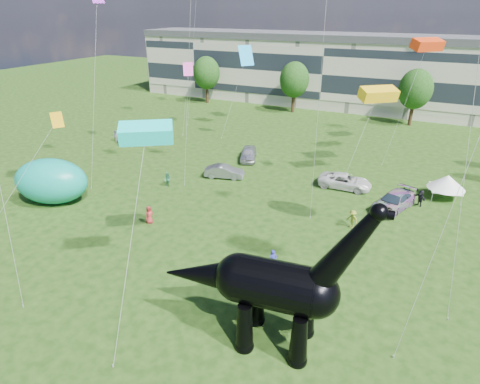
% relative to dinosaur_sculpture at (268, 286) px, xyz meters
% --- Properties ---
extents(ground, '(220.00, 220.00, 0.00)m').
position_rel_dinosaur_sculpture_xyz_m(ground, '(-5.02, -0.15, -3.77)').
color(ground, '#16330C').
rests_on(ground, ground).
extents(terrace_row, '(78.00, 11.00, 12.00)m').
position_rel_dinosaur_sculpture_xyz_m(terrace_row, '(-13.02, 61.85, 2.23)').
color(terrace_row, beige).
rests_on(terrace_row, ground).
extents(tree_far_left, '(5.20, 5.20, 9.44)m').
position_rel_dinosaur_sculpture_xyz_m(tree_far_left, '(-35.02, 52.85, 2.52)').
color(tree_far_left, '#382314').
rests_on(tree_far_left, ground).
extents(tree_mid_left, '(5.20, 5.20, 9.44)m').
position_rel_dinosaur_sculpture_xyz_m(tree_mid_left, '(-17.02, 52.85, 2.52)').
color(tree_mid_left, '#382314').
rests_on(tree_mid_left, ground).
extents(tree_mid_right, '(5.20, 5.20, 9.44)m').
position_rel_dinosaur_sculpture_xyz_m(tree_mid_right, '(2.98, 52.85, 2.52)').
color(tree_mid_right, '#382314').
rests_on(tree_mid_right, ground).
extents(dinosaur_sculpture, '(12.26, 3.78, 9.98)m').
position_rel_dinosaur_sculpture_xyz_m(dinosaur_sculpture, '(0.00, 0.00, 0.00)').
color(dinosaur_sculpture, black).
rests_on(dinosaur_sculpture, ground).
extents(car_silver, '(3.44, 5.09, 1.61)m').
position_rel_dinosaur_sculpture_xyz_m(car_silver, '(-13.67, 26.70, -2.96)').
color(car_silver, silver).
rests_on(car_silver, ground).
extents(car_grey, '(4.67, 2.68, 1.46)m').
position_rel_dinosaur_sculpture_xyz_m(car_grey, '(-13.62, 20.19, -3.04)').
color(car_grey, slate).
rests_on(car_grey, ground).
extents(car_white, '(5.62, 2.79, 1.53)m').
position_rel_dinosaur_sculpture_xyz_m(car_white, '(-0.81, 23.37, -3.00)').
color(car_white, white).
rests_on(car_white, ground).
extents(car_dark, '(4.05, 6.02, 1.62)m').
position_rel_dinosaur_sculpture_xyz_m(car_dark, '(4.47, 20.55, -2.96)').
color(car_dark, '#595960').
rests_on(car_dark, ground).
extents(gazebo_near, '(4.08, 4.08, 2.48)m').
position_rel_dinosaur_sculpture_xyz_m(gazebo_near, '(8.77, 25.32, -2.03)').
color(gazebo_near, white).
rests_on(gazebo_near, ground).
extents(gazebo_left, '(4.97, 4.97, 2.82)m').
position_rel_dinosaur_sculpture_xyz_m(gazebo_left, '(-31.08, 25.71, -1.79)').
color(gazebo_left, white).
rests_on(gazebo_left, ground).
extents(inflatable_teal, '(8.22, 6.61, 4.46)m').
position_rel_dinosaur_sculpture_xyz_m(inflatable_teal, '(-25.71, 7.36, -1.54)').
color(inflatable_teal, '#0D9E89').
rests_on(inflatable_teal, ground).
extents(visitors, '(51.38, 44.70, 1.89)m').
position_rel_dinosaur_sculpture_xyz_m(visitors, '(-8.48, 12.57, -2.90)').
color(visitors, maroon).
rests_on(visitors, ground).
extents(kites, '(51.84, 53.05, 29.85)m').
position_rel_dinosaur_sculpture_xyz_m(kites, '(7.11, 20.16, 13.64)').
color(kites, red).
rests_on(kites, ground).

